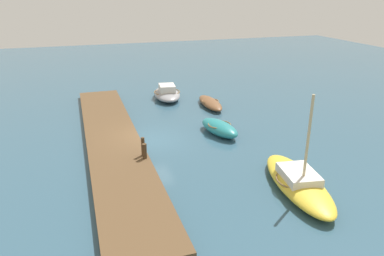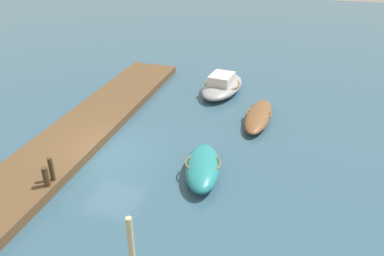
# 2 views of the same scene
# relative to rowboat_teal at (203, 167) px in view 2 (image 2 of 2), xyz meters

# --- Properties ---
(ground_plane) EXTENTS (84.00, 84.00, 0.00)m
(ground_plane) POSITION_rel_rowboat_teal_xyz_m (-0.33, -4.39, -0.42)
(ground_plane) COLOR #33566B
(dock_platform) EXTENTS (21.69, 3.03, 0.40)m
(dock_platform) POSITION_rel_rowboat_teal_xyz_m (-0.33, -6.54, -0.22)
(dock_platform) COLOR brown
(dock_platform) RESTS_ON ground_plane
(rowboat_teal) EXTENTS (3.59, 2.08, 0.82)m
(rowboat_teal) POSITION_rel_rowboat_teal_xyz_m (0.00, 0.00, 0.00)
(rowboat_teal) COLOR teal
(rowboat_teal) RESTS_ON ground_plane
(motorboat_grey) EXTENTS (4.43, 2.51, 1.22)m
(motorboat_grey) POSITION_rel_rowboat_teal_xyz_m (-8.63, -1.19, 0.05)
(motorboat_grey) COLOR #939399
(motorboat_grey) RESTS_ON ground_plane
(rowboat_brown) EXTENTS (4.05, 1.33, 0.58)m
(rowboat_brown) POSITION_rel_rowboat_teal_xyz_m (-5.50, 1.46, -0.12)
(rowboat_brown) COLOR brown
(rowboat_brown) RESTS_ON ground_plane
(mooring_post_west) EXTENTS (0.19, 0.19, 0.99)m
(mooring_post_west) POSITION_rel_rowboat_teal_xyz_m (2.48, -5.28, 0.48)
(mooring_post_west) COLOR #47331E
(mooring_post_west) RESTS_ON dock_platform
(mooring_post_mid_west) EXTENTS (0.24, 0.24, 0.80)m
(mooring_post_mid_west) POSITION_rel_rowboat_teal_xyz_m (2.86, -5.28, 0.38)
(mooring_post_mid_west) COLOR #47331E
(mooring_post_mid_west) RESTS_ON dock_platform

